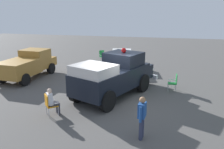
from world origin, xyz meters
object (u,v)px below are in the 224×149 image
(vintage_fire_truck, at_px, (114,75))
(lawn_chair_near_truck, at_px, (49,103))
(lawn_chair_spare, at_px, (102,55))
(classic_hot_rod, at_px, (122,60))
(parked_pickup, at_px, (28,64))
(lawn_chair_by_car, at_px, (174,81))
(spectator_seated, at_px, (52,101))
(spectator_standing, at_px, (142,115))

(vintage_fire_truck, height_order, lawn_chair_near_truck, vintage_fire_truck)
(lawn_chair_near_truck, bearing_deg, lawn_chair_spare, -175.86)
(classic_hot_rod, distance_m, lawn_chair_spare, 3.26)
(parked_pickup, xyz_separation_m, lawn_chair_near_truck, (5.29, 4.43, -0.40))
(vintage_fire_truck, distance_m, lawn_chair_by_car, 3.70)
(lawn_chair_spare, relative_size, spectator_seated, 0.79)
(lawn_chair_spare, bearing_deg, lawn_chair_by_car, 42.88)
(lawn_chair_by_car, bearing_deg, lawn_chair_spare, -137.12)
(parked_pickup, xyz_separation_m, spectator_standing, (6.30, 8.76, -0.02))
(spectator_seated, height_order, spectator_standing, spectator_standing)
(vintage_fire_truck, bearing_deg, classic_hot_rod, -172.43)
(vintage_fire_truck, distance_m, lawn_chair_spare, 9.08)
(parked_pickup, height_order, spectator_standing, parked_pickup)
(classic_hot_rod, height_order, lawn_chair_spare, classic_hot_rod)
(lawn_chair_spare, xyz_separation_m, spectator_seated, (11.70, 0.95, 0.11))
(vintage_fire_truck, distance_m, lawn_chair_near_truck, 4.06)
(classic_hot_rod, bearing_deg, parked_pickup, -54.47)
(parked_pickup, xyz_separation_m, spectator_seated, (5.20, 4.53, -0.29))
(lawn_chair_near_truck, distance_m, lawn_chair_spare, 11.82)
(parked_pickup, bearing_deg, spectator_seated, 41.03)
(lawn_chair_near_truck, height_order, lawn_chair_by_car, same)
(parked_pickup, relative_size, lawn_chair_spare, 4.82)
(parked_pickup, bearing_deg, lawn_chair_spare, 151.15)
(lawn_chair_spare, height_order, spectator_standing, spectator_standing)
(lawn_chair_by_car, xyz_separation_m, spectator_standing, (5.85, -1.27, 0.37))
(parked_pickup, relative_size, lawn_chair_near_truck, 4.82)
(spectator_seated, bearing_deg, spectator_standing, 75.47)
(lawn_chair_near_truck, bearing_deg, spectator_seated, 132.29)
(vintage_fire_truck, height_order, spectator_seated, vintage_fire_truck)
(parked_pickup, height_order, spectator_seated, parked_pickup)
(spectator_seated, bearing_deg, lawn_chair_spare, -175.36)
(classic_hot_rod, relative_size, lawn_chair_spare, 4.55)
(lawn_chair_near_truck, height_order, spectator_standing, spectator_standing)
(lawn_chair_spare, bearing_deg, classic_hot_rod, 45.50)
(vintage_fire_truck, height_order, spectator_standing, vintage_fire_truck)
(spectator_standing, bearing_deg, classic_hot_rod, -164.76)
(lawn_chair_near_truck, height_order, spectator_seated, spectator_seated)
(vintage_fire_truck, height_order, lawn_chair_spare, vintage_fire_truck)
(vintage_fire_truck, distance_m, spectator_standing, 4.77)
(lawn_chair_spare, xyz_separation_m, spectator_standing, (12.80, 5.19, 0.37))
(spectator_seated, bearing_deg, lawn_chair_near_truck, -47.71)
(lawn_chair_near_truck, xyz_separation_m, spectator_seated, (-0.09, 0.10, 0.11))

